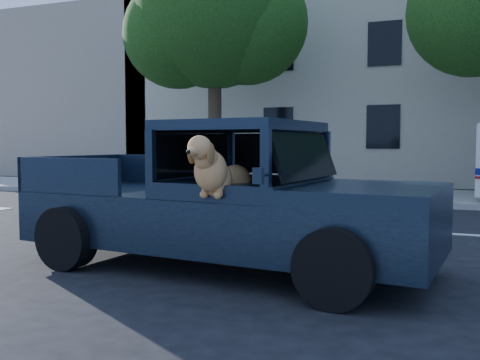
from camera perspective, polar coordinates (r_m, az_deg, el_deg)
The scene contains 7 objects.
ground at distance 7.57m, azimuth -4.25°, elevation -8.36°, with size 120.00×120.00×0.00m, color black.
far_sidewalk at distance 16.26m, azimuth 9.76°, elevation -1.50°, with size 60.00×4.00×0.15m, color gray.
lane_stripes at distance 10.27m, azimuth 14.34°, elevation -5.15°, with size 21.60×0.14×0.01m, color silver, non-canonical shape.
street_tree_left at distance 18.26m, azimuth -2.61°, elevation 16.96°, with size 6.00×5.20×8.60m.
building_main at distance 23.35m, azimuth 20.90°, elevation 10.83°, with size 26.00×6.00×9.00m, color #BDB79C.
building_left at distance 29.55m, azimuth -17.14°, elevation 8.45°, with size 12.00×6.00×8.00m, color tan.
pickup_truck at distance 6.92m, azimuth -2.23°, elevation -4.16°, with size 5.45×2.97×1.88m.
Camera 1 is at (3.17, -6.68, 1.62)m, focal length 40.00 mm.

